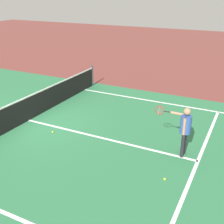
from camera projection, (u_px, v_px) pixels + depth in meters
ground_plane at (29, 120)px, 11.07m from camera, size 60.00×60.00×0.00m
court_surface_inbounds at (29, 120)px, 11.07m from camera, size 10.62×24.40×0.00m
line_sideline_right at (207, 110)px, 12.00m from camera, size 0.10×11.89×0.01m
line_service_near at (198, 161)px, 8.43m from camera, size 8.22×0.10×0.01m
line_center_service at (102, 138)px, 9.75m from camera, size 0.10×6.40×0.01m
net at (27, 108)px, 10.87m from camera, size 9.85×0.09×1.07m
player_near at (185, 127)px, 8.39m from camera, size 0.53×1.16×1.55m
tennis_ball_near_net at (53, 132)px, 10.08m from camera, size 0.07×0.07×0.07m
tennis_ball_mid_court at (165, 179)px, 7.59m from camera, size 0.07×0.07×0.07m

